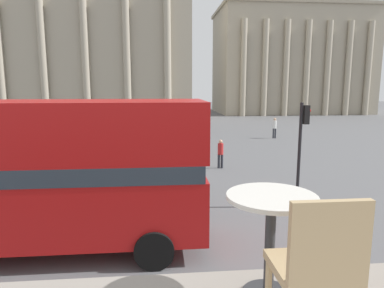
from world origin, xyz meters
The scene contains 10 objects.
double_decker_bus centered at (-3.88, 6.89, 2.35)m, with size 10.85×2.76×4.22m.
cafe_dining_table centered at (1.06, -0.35, 3.69)m, with size 0.60×0.60×0.73m.
cafe_chair_0 centered at (1.13, -0.88, 3.67)m, with size 0.40×0.40×0.91m.
plaza_building_left centered at (-11.21, 48.44, 10.59)m, with size 32.15×13.73×21.18m.
plaza_building_right centered at (23.41, 57.83, 8.88)m, with size 25.96×15.52×17.77m.
traffic_light_near centered at (5.62, 9.75, 2.61)m, with size 0.42×0.24×4.01m.
traffic_light_mid centered at (-4.70, 17.79, 2.14)m, with size 0.42×0.24×3.24m.
pedestrian_white centered at (10.55, 27.12, 1.06)m, with size 0.32×0.32×1.83m.
pedestrian_red centered at (3.72, 16.29, 0.94)m, with size 0.32×0.32×1.64m.
pedestrian_black centered at (-5.10, 13.29, 1.04)m, with size 0.32×0.32×1.80m.
Camera 1 is at (0.33, -2.45, 4.59)m, focal length 32.00 mm.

